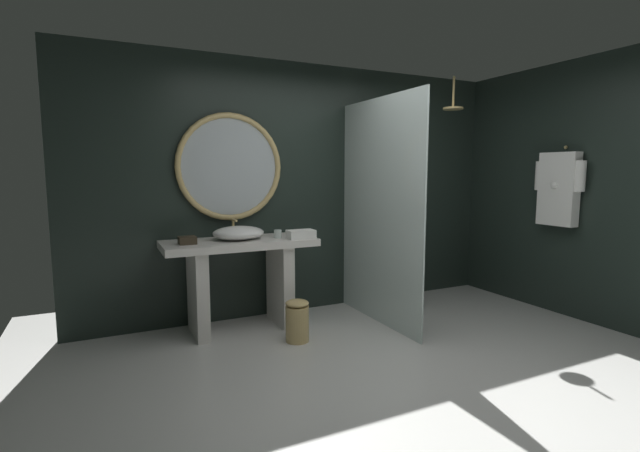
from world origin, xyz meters
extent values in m
plane|color=silver|center=(0.00, 0.00, 0.00)|extent=(5.76, 5.76, 0.00)
cube|color=#1E2823|center=(0.00, 1.90, 1.30)|extent=(4.80, 0.10, 2.60)
cube|color=#1E2823|center=(2.35, 0.76, 1.30)|extent=(0.10, 2.47, 2.60)
cube|color=silver|center=(-0.85, 1.54, 0.82)|extent=(1.40, 0.59, 0.07)
cube|color=silver|center=(-1.25, 1.54, 0.40)|extent=(0.11, 0.50, 0.79)
cube|color=silver|center=(-0.45, 1.54, 0.40)|extent=(0.11, 0.50, 0.79)
ellipsoid|color=white|center=(-0.86, 1.55, 0.92)|extent=(0.48, 0.39, 0.13)
cylinder|color=tan|center=(-0.86, 1.73, 0.95)|extent=(0.02, 0.02, 0.18)
cylinder|color=tan|center=(-0.86, 1.67, 1.03)|extent=(0.02, 0.12, 0.02)
cylinder|color=silver|center=(-0.49, 1.48, 0.90)|extent=(0.07, 0.07, 0.08)
cube|color=#3D3323|center=(-1.33, 1.49, 0.89)|extent=(0.15, 0.14, 0.07)
torus|color=tan|center=(-0.85, 1.81, 1.53)|extent=(1.04, 0.06, 1.04)
cylinder|color=#B2BCC1|center=(-0.85, 1.82, 1.53)|extent=(0.95, 0.01, 0.95)
cube|color=silver|center=(0.44, 1.16, 1.10)|extent=(0.02, 1.39, 2.19)
cylinder|color=tan|center=(1.47, 1.32, 2.34)|extent=(0.02, 0.02, 0.33)
cylinder|color=tan|center=(1.47, 1.32, 2.16)|extent=(0.21, 0.21, 0.02)
sphere|color=tan|center=(2.28, 0.55, 1.73)|extent=(0.04, 0.04, 0.04)
cube|color=white|center=(2.21, 0.55, 1.31)|extent=(0.12, 0.40, 0.74)
cylinder|color=white|center=(2.21, 0.33, 1.44)|extent=(0.10, 0.10, 0.30)
cylinder|color=white|center=(2.21, 0.77, 1.44)|extent=(0.10, 0.10, 0.30)
sphere|color=white|center=(2.13, 0.55, 1.35)|extent=(0.07, 0.07, 0.07)
cylinder|color=white|center=(0.98, 1.43, 0.21)|extent=(0.35, 0.35, 0.41)
ellipsoid|color=white|center=(0.98, 1.43, 0.42)|extent=(0.37, 0.40, 0.02)
cube|color=white|center=(0.98, 1.69, 0.39)|extent=(0.36, 0.18, 0.36)
cylinder|color=tan|center=(-0.49, 1.01, 0.16)|extent=(0.21, 0.21, 0.32)
ellipsoid|color=tan|center=(-0.49, 1.01, 0.34)|extent=(0.21, 0.21, 0.06)
cube|color=white|center=(-0.31, 1.34, 0.90)|extent=(0.26, 0.17, 0.08)
camera|label=1|loc=(-1.99, -2.54, 1.50)|focal=25.39mm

